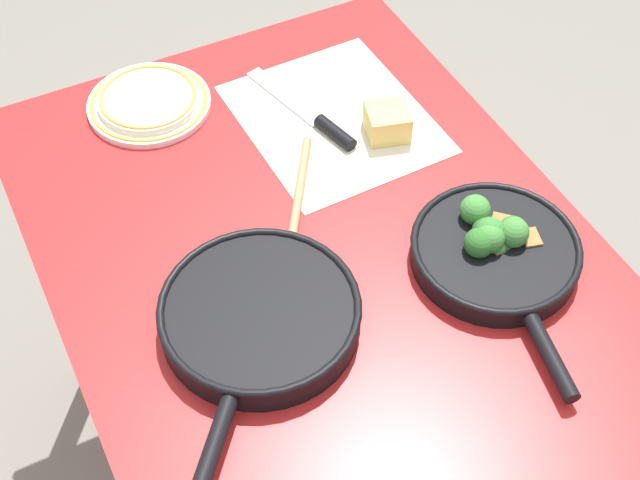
{
  "coord_description": "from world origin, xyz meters",
  "views": [
    {
      "loc": [
        -0.78,
        0.39,
        1.82
      ],
      "look_at": [
        0.0,
        0.0,
        0.78
      ],
      "focal_mm": 50.0,
      "sensor_mm": 36.0,
      "label": 1
    }
  ],
  "objects_px": {
    "grater_knife": "(315,118)",
    "cheese_block": "(387,122)",
    "dinner_plate_stack": "(149,101)",
    "wooden_spoon": "(293,243)",
    "skillet_broccoli": "(496,249)",
    "skillet_eggs": "(259,316)"
  },
  "relations": [
    {
      "from": "grater_knife",
      "to": "wooden_spoon",
      "type": "bearing_deg",
      "value": 132.6
    },
    {
      "from": "skillet_broccoli",
      "to": "wooden_spoon",
      "type": "bearing_deg",
      "value": -110.96
    },
    {
      "from": "wooden_spoon",
      "to": "dinner_plate_stack",
      "type": "height_order",
      "value": "dinner_plate_stack"
    },
    {
      "from": "cheese_block",
      "to": "dinner_plate_stack",
      "type": "height_order",
      "value": "cheese_block"
    },
    {
      "from": "skillet_eggs",
      "to": "wooden_spoon",
      "type": "height_order",
      "value": "skillet_eggs"
    },
    {
      "from": "wooden_spoon",
      "to": "skillet_eggs",
      "type": "bearing_deg",
      "value": -11.13
    },
    {
      "from": "cheese_block",
      "to": "grater_knife",
      "type": "bearing_deg",
      "value": 49.68
    },
    {
      "from": "skillet_broccoli",
      "to": "grater_knife",
      "type": "bearing_deg",
      "value": -154.23
    },
    {
      "from": "wooden_spoon",
      "to": "grater_knife",
      "type": "xyz_separation_m",
      "value": [
        0.24,
        -0.16,
        0.0
      ]
    },
    {
      "from": "skillet_eggs",
      "to": "grater_knife",
      "type": "relative_size",
      "value": 1.33
    },
    {
      "from": "grater_knife",
      "to": "cheese_block",
      "type": "xyz_separation_m",
      "value": [
        -0.08,
        -0.1,
        0.02
      ]
    },
    {
      "from": "wooden_spoon",
      "to": "dinner_plate_stack",
      "type": "xyz_separation_m",
      "value": [
        0.4,
        0.09,
        0.01
      ]
    },
    {
      "from": "cheese_block",
      "to": "wooden_spoon",
      "type": "bearing_deg",
      "value": 121.44
    },
    {
      "from": "skillet_eggs",
      "to": "wooden_spoon",
      "type": "relative_size",
      "value": 1.08
    },
    {
      "from": "grater_knife",
      "to": "cheese_block",
      "type": "distance_m",
      "value": 0.13
    },
    {
      "from": "cheese_block",
      "to": "dinner_plate_stack",
      "type": "relative_size",
      "value": 0.4
    },
    {
      "from": "skillet_broccoli",
      "to": "skillet_eggs",
      "type": "height_order",
      "value": "skillet_broccoli"
    },
    {
      "from": "skillet_broccoli",
      "to": "wooden_spoon",
      "type": "relative_size",
      "value": 1.18
    },
    {
      "from": "skillet_broccoli",
      "to": "cheese_block",
      "type": "distance_m",
      "value": 0.32
    },
    {
      "from": "skillet_broccoli",
      "to": "wooden_spoon",
      "type": "height_order",
      "value": "skillet_broccoli"
    },
    {
      "from": "skillet_broccoli",
      "to": "cheese_block",
      "type": "height_order",
      "value": "skillet_broccoli"
    },
    {
      "from": "skillet_broccoli",
      "to": "skillet_eggs",
      "type": "relative_size",
      "value": 1.09
    }
  ]
}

